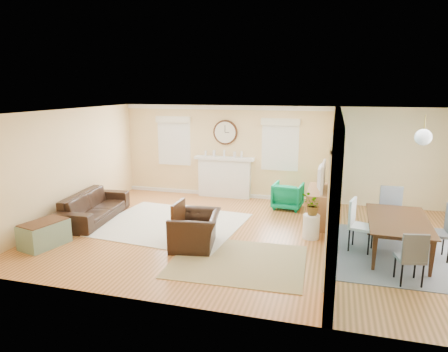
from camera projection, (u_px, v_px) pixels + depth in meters
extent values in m
plane|color=brown|center=(257.00, 237.00, 8.41)|extent=(9.00, 9.00, 0.00)
cube|color=#E2C183|center=(278.00, 154.00, 10.96)|extent=(9.00, 0.02, 2.60)
cube|color=#E2C183|center=(216.00, 223.00, 5.31)|extent=(9.00, 0.02, 2.60)
cube|color=#E2C183|center=(68.00, 165.00, 9.31)|extent=(0.02, 6.00, 2.60)
cube|color=white|center=(259.00, 112.00, 7.85)|extent=(9.00, 6.00, 0.02)
cube|color=#E2C183|center=(334.00, 167.00, 9.06)|extent=(0.12, 3.20, 2.60)
cube|color=#E2C183|center=(333.00, 221.00, 5.39)|extent=(0.12, 1.00, 2.60)
cube|color=#E2C183|center=(337.00, 130.00, 6.47)|extent=(0.12, 1.80, 0.40)
cube|color=white|center=(329.00, 193.00, 7.61)|extent=(0.04, 0.12, 2.20)
cube|color=white|center=(327.00, 223.00, 5.92)|extent=(0.04, 0.12, 2.20)
cube|color=white|center=(332.00, 142.00, 6.53)|extent=(0.04, 1.92, 0.12)
cube|color=#7BCED0|center=(338.00, 181.00, 7.72)|extent=(0.02, 6.00, 2.60)
cube|color=white|center=(225.00, 178.00, 11.40)|extent=(1.50, 0.24, 1.10)
cube|color=white|center=(224.00, 158.00, 11.24)|extent=(1.70, 0.30, 0.08)
cube|color=black|center=(225.00, 179.00, 11.50)|extent=(0.85, 0.02, 0.75)
cube|color=gold|center=(224.00, 183.00, 11.41)|extent=(0.85, 0.02, 0.62)
cylinder|color=#4A2513|center=(225.00, 132.00, 11.20)|extent=(0.70, 0.06, 0.70)
cylinder|color=silver|center=(225.00, 132.00, 11.17)|extent=(0.60, 0.01, 0.60)
cube|color=black|center=(225.00, 129.00, 11.14)|extent=(0.02, 0.01, 0.20)
cube|color=black|center=(227.00, 133.00, 11.15)|extent=(0.12, 0.01, 0.02)
cube|color=white|center=(174.00, 141.00, 11.68)|extent=(0.90, 0.03, 1.30)
cube|color=white|center=(174.00, 141.00, 11.65)|extent=(1.00, 0.04, 1.40)
cube|color=beige|center=(173.00, 120.00, 11.48)|extent=(1.05, 0.10, 0.18)
cube|color=white|center=(280.00, 145.00, 10.87)|extent=(0.90, 0.03, 1.30)
cube|color=white|center=(280.00, 145.00, 10.84)|extent=(1.00, 0.04, 1.40)
cube|color=beige|center=(281.00, 122.00, 10.67)|extent=(1.05, 0.10, 0.18)
cylinder|color=gold|center=(425.00, 123.00, 7.10)|extent=(0.02, 0.02, 0.30)
sphere|color=white|center=(423.00, 137.00, 7.16)|extent=(0.30, 0.30, 0.30)
cube|color=beige|center=(170.00, 224.00, 9.16)|extent=(3.37, 2.99, 0.02)
cube|color=tan|center=(238.00, 261.00, 7.21)|extent=(2.45, 2.03, 0.01)
cube|color=slate|center=(397.00, 254.00, 7.54)|extent=(2.30, 2.88, 0.01)
imported|color=black|center=(94.00, 206.00, 9.44)|extent=(1.09, 2.30, 0.65)
imported|color=black|center=(195.00, 230.00, 7.82)|extent=(1.09, 1.20, 0.68)
imported|color=#007858|center=(288.00, 196.00, 10.33)|extent=(0.80, 0.81, 0.68)
cube|color=gray|center=(44.00, 234.00, 7.87)|extent=(0.73, 0.98, 0.49)
cube|color=#4A2513|center=(43.00, 222.00, 7.82)|extent=(0.69, 0.93, 0.02)
cube|color=#96613B|center=(317.00, 206.00, 9.22)|extent=(0.46, 1.38, 0.80)
cube|color=#4A2513|center=(306.00, 204.00, 8.86)|extent=(0.01, 0.37, 0.22)
cube|color=#4A2513|center=(306.00, 215.00, 8.91)|extent=(0.01, 0.37, 0.22)
cube|color=#4A2513|center=(307.00, 199.00, 9.25)|extent=(0.01, 0.37, 0.22)
cube|color=#4A2513|center=(307.00, 210.00, 9.30)|extent=(0.01, 0.37, 0.22)
cube|color=#4A2513|center=(309.00, 195.00, 9.63)|extent=(0.01, 0.37, 0.22)
cube|color=#4A2513|center=(308.00, 205.00, 9.69)|extent=(0.01, 0.37, 0.22)
imported|color=black|center=(318.00, 176.00, 9.07)|extent=(0.16, 1.08, 0.62)
cylinder|color=white|center=(311.00, 227.00, 8.28)|extent=(0.34, 0.34, 0.50)
imported|color=#337F33|center=(312.00, 205.00, 8.18)|extent=(0.52, 0.52, 0.44)
imported|color=#4A2513|center=(399.00, 237.00, 7.46)|extent=(1.14, 1.97, 0.68)
cube|color=slate|center=(391.00, 213.00, 8.39)|extent=(0.46, 0.46, 0.05)
cube|color=slate|center=(392.00, 201.00, 8.33)|extent=(0.46, 0.06, 0.54)
cylinder|color=black|center=(398.00, 223.00, 8.57)|extent=(0.03, 0.03, 0.45)
cylinder|color=black|center=(401.00, 229.00, 8.22)|extent=(0.03, 0.03, 0.45)
cylinder|color=black|center=(380.00, 222.00, 8.66)|extent=(0.03, 0.03, 0.45)
cylinder|color=black|center=(382.00, 227.00, 8.31)|extent=(0.03, 0.03, 0.45)
cube|color=slate|center=(410.00, 258.00, 6.33)|extent=(0.46, 0.46, 0.05)
cube|color=slate|center=(411.00, 245.00, 6.28)|extent=(0.39, 0.12, 0.47)
cylinder|color=black|center=(402.00, 276.00, 6.23)|extent=(0.03, 0.03, 0.39)
cylinder|color=black|center=(395.00, 267.00, 6.54)|extent=(0.03, 0.03, 0.39)
cylinder|color=black|center=(423.00, 276.00, 6.21)|extent=(0.03, 0.03, 0.39)
cylinder|color=black|center=(415.00, 267.00, 6.52)|extent=(0.03, 0.03, 0.39)
cube|color=white|center=(362.00, 227.00, 7.61)|extent=(0.54, 0.54, 0.05)
cube|color=white|center=(363.00, 214.00, 7.55)|extent=(0.16, 0.44, 0.53)
cylinder|color=black|center=(353.00, 235.00, 7.90)|extent=(0.03, 0.03, 0.44)
cylinder|color=black|center=(372.00, 238.00, 7.73)|extent=(0.03, 0.03, 0.44)
cylinder|color=black|center=(349.00, 241.00, 7.60)|extent=(0.03, 0.03, 0.44)
cylinder|color=black|center=(369.00, 244.00, 7.42)|extent=(0.03, 0.03, 0.44)
cube|color=slate|center=(436.00, 233.00, 7.24)|extent=(0.46, 0.46, 0.05)
cube|color=slate|center=(438.00, 219.00, 7.18)|extent=(0.05, 0.45, 0.54)
cylinder|color=black|center=(448.00, 252.00, 7.07)|extent=(0.03, 0.03, 0.45)
cylinder|color=black|center=(426.00, 250.00, 7.17)|extent=(0.03, 0.03, 0.45)
cylinder|color=black|center=(443.00, 244.00, 7.42)|extent=(0.03, 0.03, 0.45)
cylinder|color=black|center=(422.00, 242.00, 7.51)|extent=(0.03, 0.03, 0.45)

